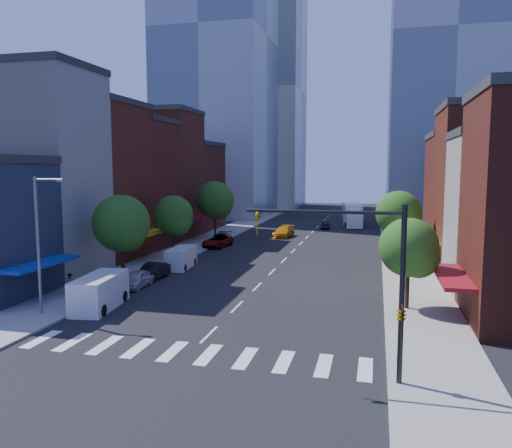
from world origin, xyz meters
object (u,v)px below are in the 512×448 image
at_px(parked_car_rear, 222,239).
at_px(traffic_car_far, 351,223).
at_px(parked_car_front, 136,279).
at_px(traffic_car_oncoming, 326,225).
at_px(taxi, 284,232).
at_px(parked_car_second, 152,271).
at_px(cargo_van_near, 99,292).
at_px(box_truck, 352,216).
at_px(pedestrian_far, 69,284).
at_px(pedestrian_near, 125,275).
at_px(cargo_van_far, 181,258).
at_px(parked_car_third, 218,241).

height_order(parked_car_rear, traffic_car_far, parked_car_rear).
bearing_deg(parked_car_front, traffic_car_oncoming, 74.12).
height_order(taxi, traffic_car_oncoming, taxi).
distance_m(parked_car_second, cargo_van_near, 9.23).
height_order(box_truck, pedestrian_far, box_truck).
xyz_separation_m(taxi, pedestrian_near, (-7.25, -31.96, 0.22)).
relative_size(traffic_car_far, box_truck, 0.40).
height_order(taxi, traffic_car_far, taxi).
height_order(cargo_van_near, pedestrian_far, cargo_van_near).
xyz_separation_m(box_truck, pedestrian_near, (-15.94, -47.36, -0.77)).
distance_m(cargo_van_near, cargo_van_far, 14.44).
relative_size(parked_car_third, traffic_car_far, 1.37).
height_order(cargo_van_far, pedestrian_near, cargo_van_far).
distance_m(parked_car_second, pedestrian_far, 7.60).
relative_size(box_truck, pedestrian_far, 5.89).
xyz_separation_m(parked_car_second, pedestrian_near, (-1.00, -3.04, 0.26)).
height_order(parked_car_second, parked_car_third, parked_car_third).
xyz_separation_m(parked_car_second, box_truck, (14.94, 44.31, 1.03)).
xyz_separation_m(parked_car_rear, taxi, (6.25, 9.05, 0.00)).
distance_m(parked_car_third, traffic_car_far, 28.48).
bearing_deg(parked_car_front, cargo_van_near, -88.15).
distance_m(cargo_van_far, traffic_car_oncoming, 36.16).
bearing_deg(pedestrian_far, parked_car_front, 156.44).
relative_size(traffic_car_oncoming, pedestrian_far, 2.43).
height_order(traffic_car_far, pedestrian_far, pedestrian_far).
bearing_deg(pedestrian_near, parked_car_second, -23.76).
bearing_deg(taxi, parked_car_second, -96.21).
relative_size(parked_car_front, pedestrian_near, 2.48).
bearing_deg(pedestrian_near, traffic_car_oncoming, -21.21).
distance_m(parked_car_front, cargo_van_near, 6.27).
xyz_separation_m(traffic_car_far, pedestrian_near, (-15.79, -45.62, 0.32)).
distance_m(taxi, traffic_car_far, 16.11).
height_order(cargo_van_near, traffic_car_oncoming, cargo_van_near).
relative_size(parked_car_front, cargo_van_near, 0.71).
height_order(parked_car_second, traffic_car_far, parked_car_second).
xyz_separation_m(parked_car_second, traffic_car_far, (14.79, 42.57, -0.06)).
bearing_deg(parked_car_third, taxi, 66.51).
bearing_deg(box_truck, traffic_car_oncoming, -139.12).
bearing_deg(traffic_car_oncoming, pedestrian_far, 69.68).
height_order(parked_car_rear, traffic_car_oncoming, parked_car_rear).
bearing_deg(parked_car_second, traffic_car_oncoming, 77.10).
distance_m(cargo_van_near, pedestrian_far, 4.77).
bearing_deg(pedestrian_near, parked_car_third, -8.26).
bearing_deg(parked_car_rear, cargo_van_far, -93.50).
distance_m(parked_car_front, traffic_car_oncoming, 44.19).
relative_size(parked_car_second, traffic_car_oncoming, 1.11).
distance_m(parked_car_rear, pedestrian_far, 26.77).
relative_size(parked_car_second, parked_car_third, 0.83).
bearing_deg(traffic_car_far, traffic_car_oncoming, 32.61).
bearing_deg(parked_car_rear, traffic_car_oncoming, 55.71).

